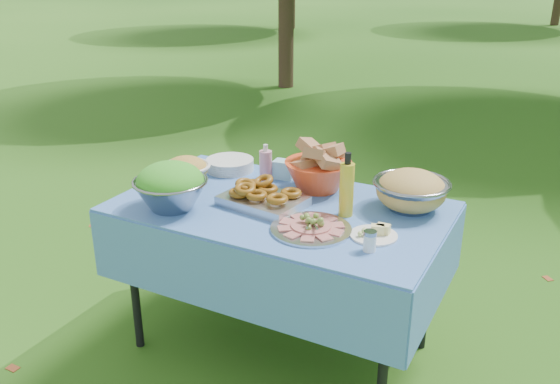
{
  "coord_description": "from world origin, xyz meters",
  "views": [
    {
      "loc": [
        1.14,
        -2.16,
        1.81
      ],
      "look_at": [
        -0.0,
        0.0,
        0.83
      ],
      "focal_mm": 38.0,
      "sensor_mm": 36.0,
      "label": 1
    }
  ],
  "objects_px": {
    "plate_stack": "(230,165)",
    "pasta_bowl_steel": "(411,190)",
    "charcuterie_platter": "(311,222)",
    "picnic_table": "(280,279)",
    "oil_bottle": "(347,185)",
    "salad_bowl": "(170,186)",
    "bread_bowl": "(318,168)"
  },
  "relations": [
    {
      "from": "picnic_table",
      "to": "oil_bottle",
      "type": "height_order",
      "value": "oil_bottle"
    },
    {
      "from": "picnic_table",
      "to": "charcuterie_platter",
      "type": "bearing_deg",
      "value": -36.12
    },
    {
      "from": "charcuterie_platter",
      "to": "oil_bottle",
      "type": "xyz_separation_m",
      "value": [
        0.07,
        0.21,
        0.1
      ]
    },
    {
      "from": "plate_stack",
      "to": "pasta_bowl_steel",
      "type": "relative_size",
      "value": 0.74
    },
    {
      "from": "bread_bowl",
      "to": "pasta_bowl_steel",
      "type": "distance_m",
      "value": 0.46
    },
    {
      "from": "bread_bowl",
      "to": "pasta_bowl_steel",
      "type": "xyz_separation_m",
      "value": [
        0.46,
        -0.02,
        -0.02
      ]
    },
    {
      "from": "oil_bottle",
      "to": "charcuterie_platter",
      "type": "bearing_deg",
      "value": -108.17
    },
    {
      "from": "plate_stack",
      "to": "salad_bowl",
      "type": "bearing_deg",
      "value": -85.91
    },
    {
      "from": "salad_bowl",
      "to": "oil_bottle",
      "type": "distance_m",
      "value": 0.77
    },
    {
      "from": "pasta_bowl_steel",
      "to": "charcuterie_platter",
      "type": "height_order",
      "value": "pasta_bowl_steel"
    },
    {
      "from": "picnic_table",
      "to": "salad_bowl",
      "type": "xyz_separation_m",
      "value": [
        -0.41,
        -0.25,
        0.49
      ]
    },
    {
      "from": "charcuterie_platter",
      "to": "plate_stack",
      "type": "bearing_deg",
      "value": 145.98
    },
    {
      "from": "pasta_bowl_steel",
      "to": "salad_bowl",
      "type": "bearing_deg",
      "value": -152.42
    },
    {
      "from": "salad_bowl",
      "to": "plate_stack",
      "type": "distance_m",
      "value": 0.55
    },
    {
      "from": "bread_bowl",
      "to": "pasta_bowl_steel",
      "type": "height_order",
      "value": "bread_bowl"
    },
    {
      "from": "plate_stack",
      "to": "charcuterie_platter",
      "type": "relative_size",
      "value": 0.74
    },
    {
      "from": "pasta_bowl_steel",
      "to": "oil_bottle",
      "type": "relative_size",
      "value": 1.18
    },
    {
      "from": "pasta_bowl_steel",
      "to": "oil_bottle",
      "type": "height_order",
      "value": "oil_bottle"
    },
    {
      "from": "salad_bowl",
      "to": "bread_bowl",
      "type": "distance_m",
      "value": 0.7
    },
    {
      "from": "picnic_table",
      "to": "charcuterie_platter",
      "type": "distance_m",
      "value": 0.51
    },
    {
      "from": "plate_stack",
      "to": "oil_bottle",
      "type": "xyz_separation_m",
      "value": [
        0.75,
        -0.25,
        0.11
      ]
    },
    {
      "from": "salad_bowl",
      "to": "plate_stack",
      "type": "relative_size",
      "value": 1.31
    },
    {
      "from": "bread_bowl",
      "to": "oil_bottle",
      "type": "bearing_deg",
      "value": -43.6
    },
    {
      "from": "picnic_table",
      "to": "bread_bowl",
      "type": "relative_size",
      "value": 4.55
    },
    {
      "from": "salad_bowl",
      "to": "bread_bowl",
      "type": "height_order",
      "value": "same"
    },
    {
      "from": "picnic_table",
      "to": "oil_bottle",
      "type": "bearing_deg",
      "value": 7.4
    },
    {
      "from": "pasta_bowl_steel",
      "to": "charcuterie_platter",
      "type": "relative_size",
      "value": 1.0
    },
    {
      "from": "charcuterie_platter",
      "to": "oil_bottle",
      "type": "height_order",
      "value": "oil_bottle"
    },
    {
      "from": "plate_stack",
      "to": "bread_bowl",
      "type": "height_order",
      "value": "bread_bowl"
    },
    {
      "from": "oil_bottle",
      "to": "pasta_bowl_steel",
      "type": "bearing_deg",
      "value": 41.21
    },
    {
      "from": "picnic_table",
      "to": "pasta_bowl_steel",
      "type": "distance_m",
      "value": 0.74
    },
    {
      "from": "picnic_table",
      "to": "bread_bowl",
      "type": "height_order",
      "value": "bread_bowl"
    }
  ]
}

